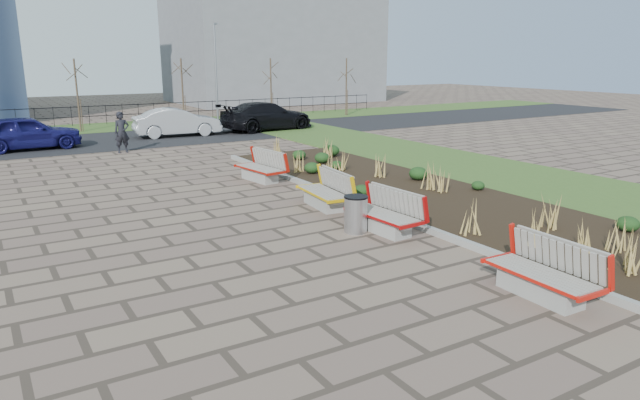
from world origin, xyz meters
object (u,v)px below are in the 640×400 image
car_blue (27,133)px  lamp_east (216,75)px  bench_b (383,212)px  bench_c (323,190)px  car_black (267,116)px  bench_d (259,166)px  litter_bin (356,215)px  pedestrian (122,132)px  car_silver (177,122)px  bench_a (541,271)px

car_blue → lamp_east: 12.42m
bench_b → car_blue: car_blue is taller
bench_c → car_black: (6.32, 16.47, 0.32)m
bench_d → lamp_east: 17.48m
litter_bin → pedestrian: pedestrian is taller
bench_b → bench_d: (0.00, 6.89, 0.00)m
bench_d → pedestrian: 8.91m
bench_d → car_blue: 13.03m
bench_b → pedestrian: size_ratio=1.16×
bench_c → car_black: 17.65m
bench_c → car_silver: car_silver is taller
car_blue → car_black: size_ratio=0.82×
bench_b → pedestrian: 15.62m
litter_bin → pedestrian: bearing=97.7°
car_black → lamp_east: lamp_east is taller
pedestrian → car_silver: (3.74, 3.97, -0.15)m
pedestrian → car_black: (8.94, 3.81, -0.08)m
bench_d → car_black: size_ratio=0.38×
car_black → bench_b: bearing=155.7°
bench_d → lamp_east: (5.00, 16.55, 2.54)m
bench_c → car_black: bearing=74.7°
bench_c → bench_d: same height
bench_a → car_black: 24.57m
pedestrian → car_silver: size_ratio=0.40×
bench_a → bench_c: same height
bench_c → litter_bin: (-0.56, -2.41, -0.06)m
pedestrian → car_silver: bearing=43.3°
car_silver → bench_b: bearing=-178.6°
car_blue → litter_bin: bearing=-165.6°
bench_a → car_silver: bearing=88.9°
car_silver → car_black: bearing=-87.0°
bench_c → bench_d: bearing=95.7°
pedestrian → car_blue: pedestrian is taller
pedestrian → lamp_east: bearing=43.2°
car_silver → car_black: (5.20, -0.16, 0.06)m
bench_b → bench_d: same height
lamp_east → car_blue: bearing=-155.6°
bench_a → bench_d: (0.00, 11.42, 0.00)m
lamp_east → bench_c: bearing=-103.6°
bench_d → litter_bin: (-0.56, -6.57, -0.06)m
bench_d → car_black: (6.32, 12.32, 0.32)m
bench_a → car_black: size_ratio=0.38×
car_blue → bench_a: bearing=-167.7°
bench_c → pedestrian: 12.93m
bench_a → bench_c: size_ratio=1.00×
pedestrian → car_black: 9.72m
bench_c → bench_d: size_ratio=1.00×
bench_b → lamp_east: lamp_east is taller
car_silver → bench_d: bearing=179.5°
bench_b → bench_d: size_ratio=1.00×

